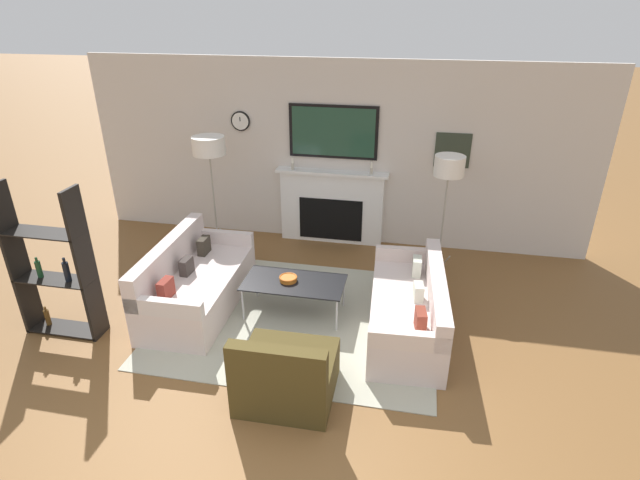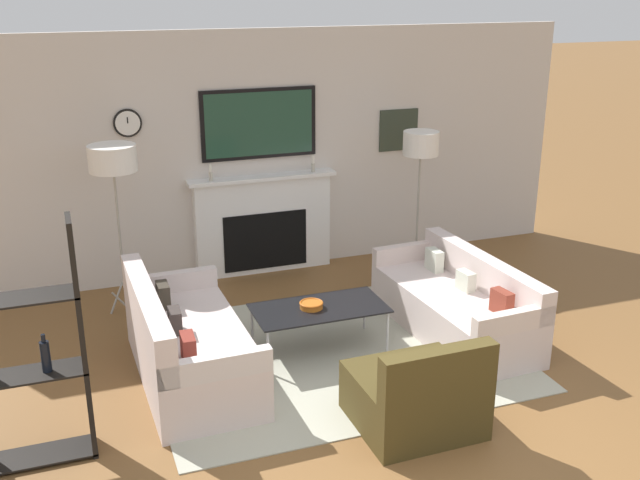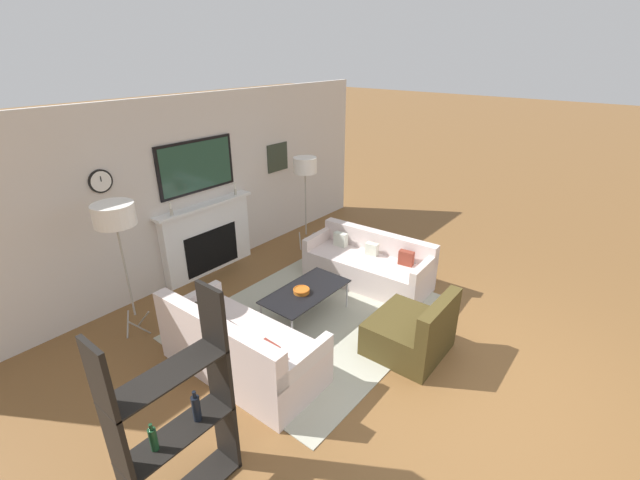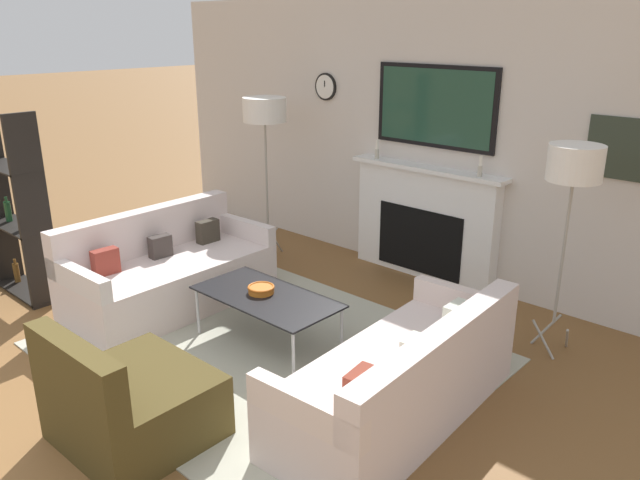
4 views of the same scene
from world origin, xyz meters
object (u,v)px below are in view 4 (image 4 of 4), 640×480
(couch_right, at_px, (401,381))
(shelf_unit, at_px, (15,212))
(decorative_bowl, at_px, (261,289))
(floor_lamp_right, at_px, (575,166))
(armchair, at_px, (129,403))
(floor_lamp_left, at_px, (265,112))
(couch_left, at_px, (168,274))
(coffee_table, at_px, (266,299))

(couch_right, relative_size, shelf_unit, 1.10)
(decorative_bowl, bearing_deg, floor_lamp_right, 39.14)
(armchair, distance_m, decorative_bowl, 1.45)
(couch_right, distance_m, floor_lamp_left, 3.53)
(armchair, bearing_deg, floor_lamp_left, 122.64)
(couch_left, bearing_deg, decorative_bowl, 5.16)
(couch_left, relative_size, armchair, 2.08)
(coffee_table, relative_size, floor_lamp_right, 0.73)
(couch_left, distance_m, shelf_unit, 1.54)
(couch_left, distance_m, floor_lamp_left, 2.03)
(couch_left, distance_m, decorative_bowl, 1.16)
(couch_right, xyz_separation_m, armchair, (-1.08, -1.30, -0.01))
(couch_right, bearing_deg, shelf_unit, -168.60)
(couch_left, height_order, floor_lamp_right, floor_lamp_right)
(shelf_unit, bearing_deg, coffee_table, 19.24)
(coffee_table, bearing_deg, floor_lamp_right, 40.52)
(armchair, distance_m, floor_lamp_right, 3.41)
(decorative_bowl, height_order, floor_lamp_left, floor_lamp_left)
(floor_lamp_right, bearing_deg, couch_left, -152.04)
(floor_lamp_right, height_order, shelf_unit, shelf_unit)
(couch_right, height_order, shelf_unit, shelf_unit)
(couch_right, bearing_deg, floor_lamp_right, 77.23)
(couch_right, xyz_separation_m, floor_lamp_right, (0.35, 1.54, 1.20))
(couch_left, xyz_separation_m, shelf_unit, (-1.24, -0.76, 0.51))
(couch_right, bearing_deg, couch_left, -179.93)
(armchair, height_order, floor_lamp_left, floor_lamp_left)
(floor_lamp_left, distance_m, shelf_unit, 2.59)
(couch_left, relative_size, shelf_unit, 1.06)
(couch_left, distance_m, armchair, 1.97)
(floor_lamp_right, distance_m, shelf_unit, 4.79)
(couch_right, distance_m, shelf_unit, 3.91)
(couch_right, bearing_deg, coffee_table, 176.26)
(decorative_bowl, distance_m, floor_lamp_right, 2.50)
(armchair, xyz_separation_m, floor_lamp_left, (-1.82, 2.84, 1.31))
(armchair, bearing_deg, couch_right, 50.15)
(armchair, height_order, floor_lamp_right, floor_lamp_right)
(coffee_table, bearing_deg, decorative_bowl, 170.93)
(coffee_table, distance_m, decorative_bowl, 0.09)
(couch_left, distance_m, floor_lamp_right, 3.50)
(floor_lamp_left, xyz_separation_m, shelf_unit, (-0.90, -2.31, -0.76))
(armchair, height_order, decorative_bowl, armchair)
(shelf_unit, bearing_deg, armchair, -11.10)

